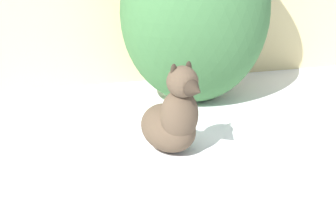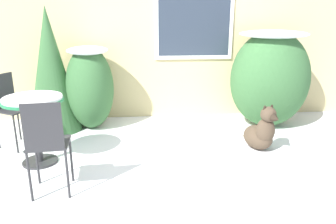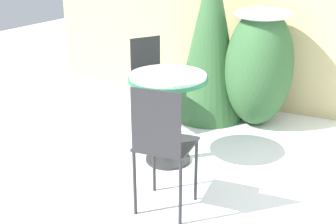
{
  "view_description": "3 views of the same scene",
  "coord_description": "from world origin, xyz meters",
  "px_view_note": "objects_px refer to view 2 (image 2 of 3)",
  "views": [
    {
      "loc": [
        0.4,
        -2.3,
        1.45
      ],
      "look_at": [
        1.18,
        0.68,
        0.26
      ],
      "focal_mm": 55.0,
      "sensor_mm": 36.0,
      "label": 1
    },
    {
      "loc": [
        -0.34,
        -3.18,
        1.72
      ],
      "look_at": [
        0.0,
        0.6,
        0.55
      ],
      "focal_mm": 35.0,
      "sensor_mm": 36.0,
      "label": 2
    },
    {
      "loc": [
        -0.03,
        -2.55,
        1.76
      ],
      "look_at": [
        -1.54,
        0.48,
        0.47
      ],
      "focal_mm": 45.0,
      "sensor_mm": 36.0,
      "label": 3
    }
  ],
  "objects_px": {
    "patio_table": "(34,111)",
    "patio_chair_far_side": "(47,142)",
    "patio_chair_near_table": "(10,106)",
    "dog": "(261,133)"
  },
  "relations": [
    {
      "from": "patio_chair_far_side",
      "to": "patio_chair_near_table",
      "type": "bearing_deg",
      "value": -63.31
    },
    {
      "from": "patio_table",
      "to": "dog",
      "type": "relative_size",
      "value": 1.23
    },
    {
      "from": "patio_chair_near_table",
      "to": "dog",
      "type": "height_order",
      "value": "patio_chair_near_table"
    },
    {
      "from": "patio_table",
      "to": "patio_chair_near_table",
      "type": "height_order",
      "value": "patio_chair_near_table"
    },
    {
      "from": "dog",
      "to": "patio_chair_near_table",
      "type": "bearing_deg",
      "value": 154.74
    },
    {
      "from": "patio_table",
      "to": "patio_chair_far_side",
      "type": "xyz_separation_m",
      "value": [
        0.32,
        -0.73,
        -0.1
      ]
    },
    {
      "from": "patio_table",
      "to": "dog",
      "type": "bearing_deg",
      "value": 2.92
    },
    {
      "from": "patio_table",
      "to": "patio_chair_near_table",
      "type": "xyz_separation_m",
      "value": [
        -0.48,
        0.58,
        -0.1
      ]
    },
    {
      "from": "patio_chair_far_side",
      "to": "patio_table",
      "type": "bearing_deg",
      "value": -70.94
    },
    {
      "from": "patio_chair_far_side",
      "to": "dog",
      "type": "relative_size",
      "value": 1.46
    }
  ]
}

